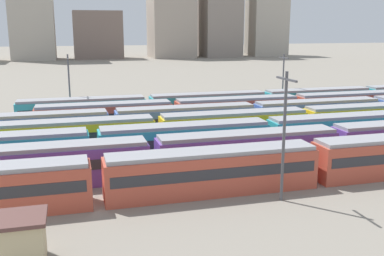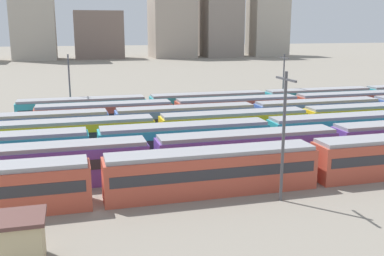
# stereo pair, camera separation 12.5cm
# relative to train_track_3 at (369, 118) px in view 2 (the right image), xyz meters

# --- Properties ---
(ground_plane) EXTENTS (600.00, 600.00, 0.00)m
(ground_plane) POSITION_rel_train_track_3_xyz_m (-35.43, 0.00, -1.90)
(ground_plane) COLOR gray
(train_track_3) EXTENTS (93.60, 3.06, 3.75)m
(train_track_3) POSITION_rel_train_track_3_xyz_m (0.00, 0.00, 0.00)
(train_track_3) COLOR yellow
(train_track_3) RESTS_ON ground_plane
(train_track_4) EXTENTS (74.70, 3.06, 3.75)m
(train_track_4) POSITION_rel_train_track_3_xyz_m (-14.11, 5.20, 0.00)
(train_track_4) COLOR #4C70BC
(train_track_4) RESTS_ON ground_plane
(train_track_5) EXTENTS (93.60, 3.06, 3.75)m
(train_track_5) POSITION_rel_train_track_3_xyz_m (4.34, 10.40, 0.00)
(train_track_5) COLOR #BC4C38
(train_track_5) RESTS_ON ground_plane
(train_track_6) EXTENTS (74.70, 3.06, 3.75)m
(train_track_6) POSITION_rel_train_track_3_xyz_m (-7.89, 15.60, 0.00)
(train_track_6) COLOR teal
(train_track_6) RESTS_ON ground_plane
(catenary_pole_1) EXTENTS (0.24, 3.20, 9.79)m
(catenary_pole_1) POSITION_rel_train_track_3_xyz_m (-37.83, 18.47, 3.54)
(catenary_pole_1) COLOR #4C4C51
(catenary_pole_1) RESTS_ON ground_plane
(catenary_pole_2) EXTENTS (0.24, 3.20, 10.36)m
(catenary_pole_2) POSITION_rel_train_track_3_xyz_m (-21.83, -18.72, 3.83)
(catenary_pole_2) COLOR #4C4C51
(catenary_pole_2) RESTS_ON ground_plane
(catenary_pole_3) EXTENTS (0.24, 3.20, 9.29)m
(catenary_pole_3) POSITION_rel_train_track_3_xyz_m (-3.40, 18.42, 3.28)
(catenary_pole_3) COLOR #4C4C51
(catenary_pole_3) RESTS_ON ground_plane
(signal_hut) EXTENTS (3.60, 3.00, 3.04)m
(signal_hut) POSITION_rel_train_track_3_xyz_m (-41.26, -23.90, -0.35)
(signal_hut) COLOR #C6B284
(signal_hut) RESTS_ON ground_plane
(distant_building_1) EXTENTS (17.63, 18.75, 46.22)m
(distant_building_1) POSITION_rel_train_track_3_xyz_m (-51.56, 155.20, 21.20)
(distant_building_1) COLOR #B2A899
(distant_building_1) RESTS_ON ground_plane
(distant_building_2) EXTENTS (20.84, 14.18, 20.54)m
(distant_building_2) POSITION_rel_train_track_3_xyz_m (-24.75, 155.20, 8.36)
(distant_building_2) COLOR #7A665B
(distant_building_2) RESTS_ON ground_plane
(distant_building_3) EXTENTS (19.09, 20.68, 38.81)m
(distant_building_3) POSITION_rel_train_track_3_xyz_m (8.25, 155.20, 17.50)
(distant_building_3) COLOR #A89989
(distant_building_3) RESTS_ON ground_plane
(distant_building_4) EXTENTS (17.15, 19.46, 46.34)m
(distant_building_4) POSITION_rel_train_track_3_xyz_m (31.40, 155.20, 21.27)
(distant_building_4) COLOR gray
(distant_building_4) RESTS_ON ground_plane
(distant_building_5) EXTENTS (17.17, 14.50, 31.49)m
(distant_building_5) POSITION_rel_train_track_3_xyz_m (55.57, 155.20, 13.84)
(distant_building_5) COLOR #B2A899
(distant_building_5) RESTS_ON ground_plane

